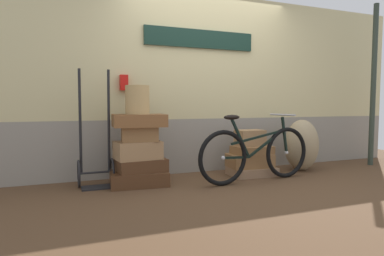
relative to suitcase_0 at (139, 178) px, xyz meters
name	(u,v)px	position (x,y,z in m)	size (l,w,h in m)	color
ground	(232,185)	(1.12, -0.29, -0.11)	(8.84, 5.20, 0.06)	#513823
station_building	(206,84)	(1.13, 0.56, 1.19)	(6.84, 0.74, 2.55)	gray
suitcase_0	(139,178)	(0.00, 0.00, 0.00)	(0.68, 0.46, 0.17)	#4C2D19
suitcase_1	(141,165)	(0.03, 0.01, 0.16)	(0.58, 0.39, 0.15)	#4C2D19
suitcase_2	(138,150)	(-0.01, 0.01, 0.34)	(0.53, 0.36, 0.22)	#9E754C
suitcase_3	(140,134)	(0.01, -0.01, 0.54)	(0.42, 0.28, 0.18)	olive
suitcase_4	(139,120)	(0.01, -0.02, 0.70)	(0.61, 0.42, 0.15)	brown
suitcase_5	(252,171)	(1.57, -0.02, -0.03)	(0.61, 0.42, 0.11)	#937051
suitcase_6	(250,160)	(1.55, 0.01, 0.12)	(0.58, 0.38, 0.18)	olive
suitcase_7	(252,150)	(1.58, 0.00, 0.26)	(0.51, 0.36, 0.11)	olive
suitcase_8	(250,138)	(1.56, 0.03, 0.43)	(0.37, 0.26, 0.22)	#9E754C
wicker_basket	(137,100)	(-0.01, 0.01, 0.95)	(0.29, 0.29, 0.34)	tan
luggage_trolley	(96,161)	(-0.49, 0.13, 0.22)	(0.41, 0.38, 1.39)	black
burlap_sack	(302,145)	(2.43, 0.01, 0.29)	(0.52, 0.44, 0.75)	#9E8966
bicycle	(256,153)	(1.42, -0.35, 0.27)	(1.66, 0.46, 0.85)	black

